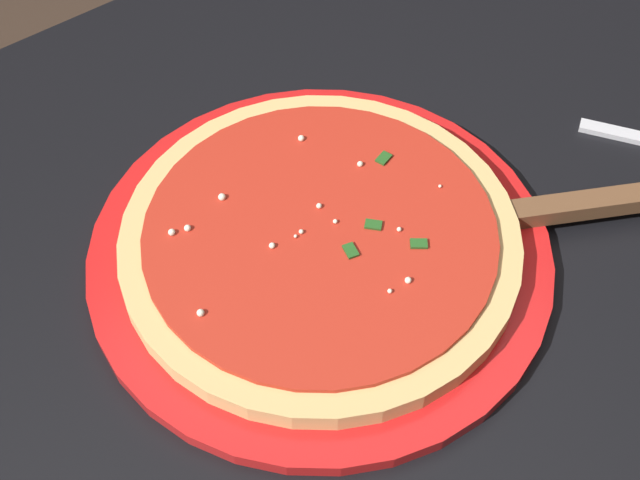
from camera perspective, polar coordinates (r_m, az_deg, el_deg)
The scene contains 4 objects.
restaurant_table at distance 0.71m, azimuth 0.96°, elevation -10.65°, with size 1.12×0.81×0.76m.
serving_plate at distance 0.61m, azimuth 0.00°, elevation -0.81°, with size 0.34×0.34×0.01m, color red.
pizza at distance 0.59m, azimuth -0.00°, elevation 0.10°, with size 0.29×0.29×0.02m.
pizza_server at distance 0.64m, azimuth 14.58°, elevation 1.78°, with size 0.21×0.14×0.01m.
Camera 1 is at (-0.21, -0.25, 1.26)m, focal length 46.72 mm.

